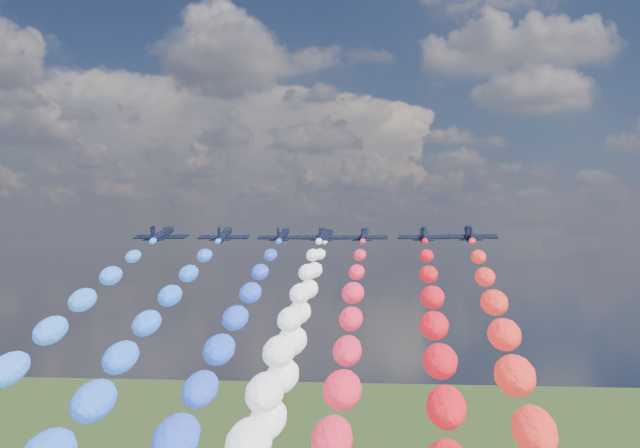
# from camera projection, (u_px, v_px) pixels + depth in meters

# --- Properties ---
(jet_0) EXTENTS (9.93, 13.17, 5.38)m
(jet_0) POSITION_uv_depth(u_px,v_px,m) (162.00, 234.00, 136.97)
(jet_0) COLOR black
(jet_1) EXTENTS (9.35, 12.75, 5.38)m
(jet_1) POSITION_uv_depth(u_px,v_px,m) (224.00, 235.00, 145.55)
(jet_1) COLOR black
(trail_1) EXTENTS (5.71, 131.75, 46.69)m
(trail_1) POSITION_uv_depth(u_px,v_px,m) (71.00, 448.00, 77.24)
(trail_1) COLOR blue
(jet_2) EXTENTS (9.74, 13.04, 5.38)m
(jet_2) POSITION_uv_depth(u_px,v_px,m) (283.00, 235.00, 152.19)
(jet_2) COLOR black
(trail_2) EXTENTS (5.71, 131.75, 46.69)m
(trail_2) POSITION_uv_depth(u_px,v_px,m) (189.00, 432.00, 83.88)
(trail_2) COLOR blue
(jet_3) EXTENTS (9.40, 12.79, 5.38)m
(jet_3) POSITION_uv_depth(u_px,v_px,m) (322.00, 235.00, 150.26)
(jet_3) COLOR black
(trail_3) EXTENTS (5.71, 131.75, 46.69)m
(trail_3) POSITION_uv_depth(u_px,v_px,m) (258.00, 437.00, 81.94)
(trail_3) COLOR white
(jet_4) EXTENTS (9.99, 13.21, 5.38)m
(jet_4) POSITION_uv_depth(u_px,v_px,m) (327.00, 236.00, 161.25)
(jet_4) COLOR black
(trail_4) EXTENTS (5.71, 131.75, 46.69)m
(trail_4) POSITION_uv_depth(u_px,v_px,m) (275.00, 414.00, 92.94)
(trail_4) COLOR white
(jet_5) EXTENTS (9.68, 12.99, 5.38)m
(jet_5) POSITION_uv_depth(u_px,v_px,m) (364.00, 235.00, 151.58)
(jet_5) COLOR black
(trail_5) EXTENTS (5.71, 131.75, 46.69)m
(trail_5) POSITION_uv_depth(u_px,v_px,m) (336.00, 434.00, 83.27)
(trail_5) COLOR red
(jet_6) EXTENTS (9.73, 13.03, 5.38)m
(jet_6) POSITION_uv_depth(u_px,v_px,m) (424.00, 235.00, 142.30)
(jet_6) COLOR black
(jet_7) EXTENTS (9.73, 13.03, 5.38)m
(jet_7) POSITION_uv_depth(u_px,v_px,m) (469.00, 234.00, 132.78)
(jet_7) COLOR black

